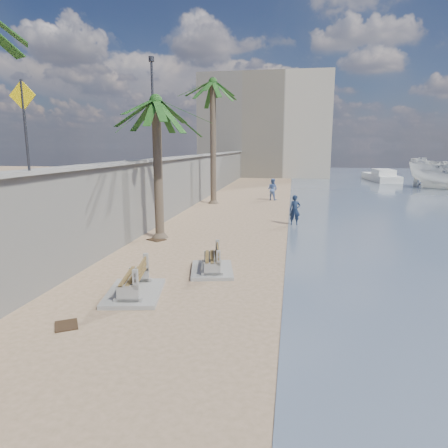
{
  "coord_description": "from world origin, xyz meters",
  "views": [
    {
      "loc": [
        2.17,
        -8.49,
        4.27
      ],
      "look_at": [
        -0.5,
        7.0,
        1.2
      ],
      "focal_mm": 32.0,
      "sensor_mm": 36.0,
      "label": 1
    }
  ],
  "objects": [
    {
      "name": "ground_plane",
      "position": [
        0.0,
        0.0,
        0.0
      ],
      "size": [
        140.0,
        140.0,
        0.0
      ],
      "primitive_type": "plane",
      "color": "#A38264"
    },
    {
      "name": "bench_near",
      "position": [
        -2.29,
        1.94,
        0.41
      ],
      "size": [
        1.92,
        2.48,
        0.94
      ],
      "color": "gray",
      "rests_on": "ground_plane"
    },
    {
      "name": "person_b",
      "position": [
        0.58,
        23.64,
        0.97
      ],
      "size": [
        1.15,
        1.05,
        1.94
      ],
      "primitive_type": "imported",
      "rotation": [
        0.0,
        0.0,
        2.71
      ],
      "color": "#536FAB",
      "rests_on": "ground_plane"
    },
    {
      "name": "streetlight",
      "position": [
        -5.1,
        12.0,
        6.64
      ],
      "size": [
        0.28,
        0.28,
        5.12
      ],
      "color": "#2D2D33",
      "rests_on": "wall_cap"
    },
    {
      "name": "yacht_far",
      "position": [
        13.1,
        44.63,
        0.35
      ],
      "size": [
        3.16,
        9.38,
        1.5
      ],
      "primitive_type": null,
      "rotation": [
        0.0,
        0.0,
        1.63
      ],
      "color": "silver",
      "rests_on": "bay_water"
    },
    {
      "name": "debris_d",
      "position": [
        -2.72,
        3.46,
        0.01
      ],
      "size": [
        0.58,
        0.49,
        0.03
      ],
      "primitive_type": "cube",
      "rotation": [
        0.0,
        0.0,
        3.31
      ],
      "color": "#382616",
      "rests_on": "ground_plane"
    },
    {
      "name": "end_building",
      "position": [
        -2.0,
        52.0,
        7.0
      ],
      "size": [
        18.0,
        12.0,
        14.0
      ],
      "primitive_type": "cube",
      "color": "#B7AA93",
      "rests_on": "ground_plane"
    },
    {
      "name": "palm_back",
      "position": [
        -3.73,
        21.04,
        8.67
      ],
      "size": [
        5.0,
        5.0,
        9.73
      ],
      "color": "brown",
      "rests_on": "ground_plane"
    },
    {
      "name": "debris_c",
      "position": [
        -3.97,
        8.72,
        0.01
      ],
      "size": [
        0.96,
        0.91,
        0.03
      ],
      "primitive_type": "cube",
      "rotation": [
        0.0,
        0.0,
        2.6
      ],
      "color": "#382616",
      "rests_on": "ground_plane"
    },
    {
      "name": "debris_b",
      "position": [
        -3.12,
        -0.28,
        0.01
      ],
      "size": [
        0.78,
        0.82,
        0.03
      ],
      "primitive_type": "cube",
      "rotation": [
        0.0,
        0.0,
        5.28
      ],
      "color": "#382616",
      "rests_on": "ground_plane"
    },
    {
      "name": "pedestrian_sign",
      "position": [
        -5.0,
        1.5,
        5.15
      ],
      "size": [
        0.78,
        0.07,
        2.4
      ],
      "color": "#2D2D33",
      "rests_on": "wall_cap"
    },
    {
      "name": "bench_far",
      "position": [
        -0.49,
        4.51,
        0.38
      ],
      "size": [
        1.8,
        2.3,
        0.86
      ],
      "color": "gray",
      "rests_on": "ground_plane"
    },
    {
      "name": "person_a",
      "position": [
        2.34,
        13.49,
        0.95
      ],
      "size": [
        0.71,
        0.51,
        1.89
      ],
      "primitive_type": "imported",
      "rotation": [
        0.0,
        0.0,
        0.07
      ],
      "color": "#15223B",
      "rests_on": "ground_plane"
    },
    {
      "name": "palm_mid",
      "position": [
        -3.97,
        9.22,
        6.19
      ],
      "size": [
        5.0,
        5.0,
        7.16
      ],
      "color": "brown",
      "rests_on": "ground_plane"
    },
    {
      "name": "seawall",
      "position": [
        -5.2,
        20.0,
        1.75
      ],
      "size": [
        0.45,
        70.0,
        3.5
      ],
      "primitive_type": "cube",
      "color": "gray",
      "rests_on": "ground_plane"
    },
    {
      "name": "wall_cap",
      "position": [
        -5.2,
        20.0,
        3.55
      ],
      "size": [
        0.8,
        70.0,
        0.12
      ],
      "primitive_type": "cube",
      "color": "gray",
      "rests_on": "seawall"
    }
  ]
}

